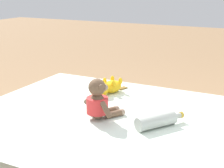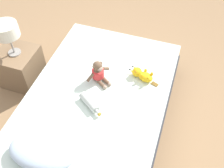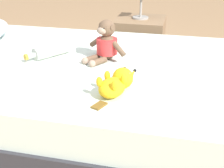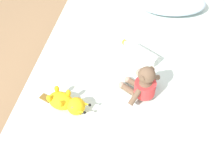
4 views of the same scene
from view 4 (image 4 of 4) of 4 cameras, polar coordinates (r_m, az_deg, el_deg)
The scene contains 6 objects.
ground_plane at distance 2.06m, azimuth 4.52°, elevation -5.08°, with size 16.00×16.00×0.00m, color #93704C.
bed at distance 1.89m, azimuth 4.91°, elevation -1.24°, with size 1.37×2.06×0.44m.
pillow at distance 2.24m, azimuth 12.58°, elevation 16.88°, with size 0.58×0.37×0.14m.
plush_monkey at distance 1.50m, azimuth 6.86°, elevation -0.20°, with size 0.25×0.26×0.24m.
plush_yellow_creature at distance 1.49m, azimuth -9.67°, elevation -4.00°, with size 0.33×0.17×0.10m.
glass_bottle at distance 1.78m, azimuth 6.64°, elevation 6.70°, with size 0.27×0.21×0.07m.
Camera 4 is at (0.03, -1.21, 1.66)m, focal length 42.26 mm.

